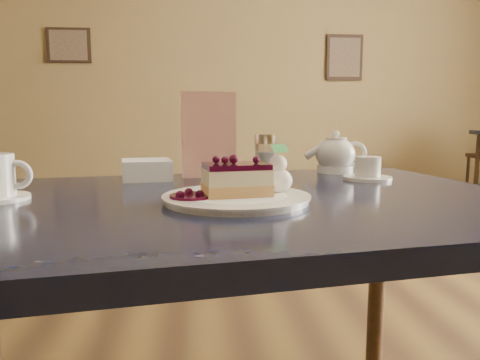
{
  "coord_description": "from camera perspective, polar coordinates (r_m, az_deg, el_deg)",
  "views": [
    {
      "loc": [
        -0.05,
        -0.79,
        0.89
      ],
      "look_at": [
        0.03,
        -0.03,
        0.79
      ],
      "focal_mm": 35.0,
      "sensor_mm": 36.0,
      "label": 1
    }
  ],
  "objects": [
    {
      "name": "menu_card",
      "position": [
        1.2,
        -3.82,
        5.52
      ],
      "size": [
        0.14,
        0.05,
        0.22
      ],
      "primitive_type": "cube",
      "rotation": [
        0.0,
        0.0,
        0.16
      ],
      "color": "beige",
      "rests_on": "main_table"
    },
    {
      "name": "sugar_shaker",
      "position": [
        1.24,
        3.08,
        3.17
      ],
      "size": [
        0.06,
        0.06,
        0.11
      ],
      "color": "white",
      "rests_on": "main_table"
    },
    {
      "name": "whipped_cream",
      "position": [
        0.88,
        4.65,
        -0.04
      ],
      "size": [
        0.05,
        0.05,
        0.05
      ],
      "color": "white",
      "rests_on": "dessert_plate"
    },
    {
      "name": "tea_set",
      "position": [
        1.29,
        12.24,
        2.61
      ],
      "size": [
        0.2,
        0.26,
        0.1
      ],
      "color": "white",
      "rests_on": "main_table"
    },
    {
      "name": "main_table",
      "position": [
        0.92,
        -1.19,
        -6.85
      ],
      "size": [
        1.28,
        0.96,
        0.74
      ],
      "rotation": [
        0.0,
        0.0,
        0.16
      ],
      "color": "black",
      "rests_on": "ground"
    },
    {
      "name": "dessert_plate",
      "position": [
        0.85,
        -0.45,
        -2.28
      ],
      "size": [
        0.26,
        0.26,
        0.01
      ],
      "primitive_type": "cylinder",
      "color": "white",
      "rests_on": "main_table"
    },
    {
      "name": "napkin_stack",
      "position": [
        1.17,
        -11.31,
        1.26
      ],
      "size": [
        0.13,
        0.13,
        0.05
      ],
      "primitive_type": "cube",
      "rotation": [
        0.0,
        0.0,
        0.16
      ],
      "color": "white",
      "rests_on": "main_table"
    },
    {
      "name": "cheesecake_slice",
      "position": [
        0.85,
        -0.45,
        0.04
      ],
      "size": [
        0.13,
        0.1,
        0.06
      ],
      "rotation": [
        0.0,
        0.0,
        0.16
      ],
      "color": "#D88E50",
      "rests_on": "dessert_plate"
    },
    {
      "name": "berry_sauce",
      "position": [
        0.83,
        -5.94,
        -1.97
      ],
      "size": [
        0.08,
        0.08,
        0.01
      ],
      "primitive_type": "cylinder",
      "color": "black",
      "rests_on": "dessert_plate"
    }
  ]
}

